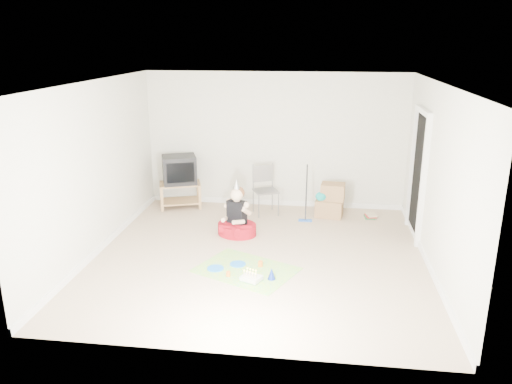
# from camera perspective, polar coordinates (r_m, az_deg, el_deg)

# --- Properties ---
(ground) EXTENTS (5.00, 5.00, 0.00)m
(ground) POSITION_cam_1_polar(r_m,az_deg,el_deg) (7.68, 0.36, -7.33)
(ground) COLOR #C5AA8D
(ground) RESTS_ON ground
(doorway_recess) EXTENTS (0.02, 0.90, 2.05)m
(doorway_recess) POSITION_cam_1_polar(r_m,az_deg,el_deg) (8.58, 18.09, 1.70)
(doorway_recess) COLOR black
(doorway_recess) RESTS_ON ground
(tv_stand) EXTENTS (0.90, 0.71, 0.49)m
(tv_stand) POSITION_cam_1_polar(r_m,az_deg,el_deg) (9.88, -8.63, -0.09)
(tv_stand) COLOR #AB7F4D
(tv_stand) RESTS_ON ground
(crt_tv) EXTENTS (0.77, 0.70, 0.54)m
(crt_tv) POSITION_cam_1_polar(r_m,az_deg,el_deg) (9.76, -8.75, 2.56)
(crt_tv) COLOR black
(crt_tv) RESTS_ON tv_stand
(folding_chair) EXTENTS (0.55, 0.54, 0.93)m
(folding_chair) POSITION_cam_1_polar(r_m,az_deg,el_deg) (9.33, 1.13, 0.13)
(folding_chair) COLOR gray
(folding_chair) RESTS_ON ground
(cardboard_boxes) EXTENTS (0.56, 0.45, 0.63)m
(cardboard_boxes) POSITION_cam_1_polar(r_m,az_deg,el_deg) (9.36, 8.48, -1.00)
(cardboard_boxes) COLOR #9A734A
(cardboard_boxes) RESTS_ON ground
(floor_mop) EXTENTS (0.25, 0.34, 0.99)m
(floor_mop) POSITION_cam_1_polar(r_m,az_deg,el_deg) (9.05, 5.69, -1.77)
(floor_mop) COLOR #2353B2
(floor_mop) RESTS_ON ground
(book_pile) EXTENTS (0.21, 0.25, 0.08)m
(book_pile) POSITION_cam_1_polar(r_m,az_deg,el_deg) (9.49, 12.94, -2.66)
(book_pile) COLOR #246C39
(book_pile) RESTS_ON ground
(seated_woman) EXTENTS (0.90, 0.90, 0.98)m
(seated_woman) POSITION_cam_1_polar(r_m,az_deg,el_deg) (8.44, -2.19, -3.49)
(seated_woman) COLOR #A50F1C
(seated_woman) RESTS_ON ground
(party_mat) EXTENTS (1.63, 1.45, 0.01)m
(party_mat) POSITION_cam_1_polar(r_m,az_deg,el_deg) (7.25, -1.16, -8.87)
(party_mat) COLOR #F93499
(party_mat) RESTS_ON ground
(birthday_cake) EXTENTS (0.32, 0.29, 0.13)m
(birthday_cake) POSITION_cam_1_polar(r_m,az_deg,el_deg) (6.93, -0.53, -9.86)
(birthday_cake) COLOR silver
(birthday_cake) RESTS_ON party_mat
(blue_plate_near) EXTENTS (0.30, 0.30, 0.01)m
(blue_plate_near) POSITION_cam_1_polar(r_m,az_deg,el_deg) (7.40, -2.09, -8.23)
(blue_plate_near) COLOR blue
(blue_plate_near) RESTS_ON party_mat
(blue_plate_far) EXTENTS (0.33, 0.33, 0.01)m
(blue_plate_far) POSITION_cam_1_polar(r_m,az_deg,el_deg) (7.29, -4.66, -8.68)
(blue_plate_far) COLOR blue
(blue_plate_far) RESTS_ON party_mat
(orange_cup_near) EXTENTS (0.09, 0.09, 0.08)m
(orange_cup_near) POSITION_cam_1_polar(r_m,az_deg,el_deg) (7.33, 0.51, -8.20)
(orange_cup_near) COLOR orange
(orange_cup_near) RESTS_ON party_mat
(orange_cup_far) EXTENTS (0.07, 0.07, 0.07)m
(orange_cup_far) POSITION_cam_1_polar(r_m,az_deg,el_deg) (7.06, -3.19, -9.33)
(orange_cup_far) COLOR orange
(orange_cup_far) RESTS_ON party_mat
(blue_party_hat) EXTENTS (0.16, 0.16, 0.16)m
(blue_party_hat) POSITION_cam_1_polar(r_m,az_deg,el_deg) (6.95, 1.79, -9.31)
(blue_party_hat) COLOR #1631A0
(blue_party_hat) RESTS_ON party_mat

